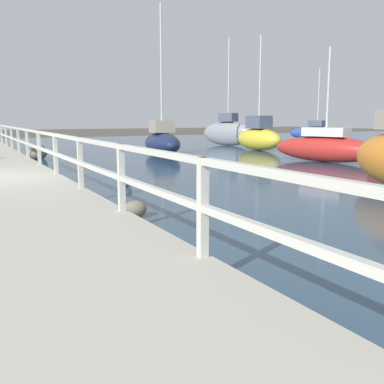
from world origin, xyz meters
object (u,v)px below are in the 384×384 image
sailboat_red (326,147)px  sailboat_navy (162,141)px  sailboat_gray (228,132)px  sailboat_blue (317,133)px  sailboat_yellow (259,137)px

sailboat_red → sailboat_navy: bearing=105.8°
sailboat_navy → sailboat_gray: bearing=41.6°
sailboat_navy → sailboat_blue: bearing=28.8°
sailboat_yellow → sailboat_gray: size_ratio=0.91×
sailboat_navy → sailboat_gray: size_ratio=1.05×
sailboat_navy → sailboat_red: bearing=-49.3°
sailboat_yellow → sailboat_red: sailboat_yellow is taller
sailboat_yellow → sailboat_gray: (0.78, 4.46, 0.12)m
sailboat_yellow → sailboat_gray: bearing=75.7°
sailboat_blue → sailboat_navy: (-15.87, -6.25, 0.02)m
sailboat_yellow → sailboat_gray: 4.52m
sailboat_red → sailboat_navy: (-4.38, 6.64, 0.06)m
sailboat_red → sailboat_gray: bearing=60.8°
sailboat_yellow → sailboat_red: bearing=-107.0°
sailboat_navy → sailboat_gray: 8.07m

